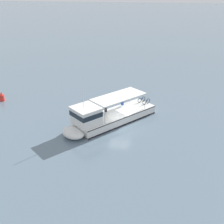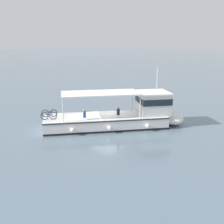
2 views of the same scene
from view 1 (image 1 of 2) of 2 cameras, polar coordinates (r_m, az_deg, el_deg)
ground_plane at (r=34.25m, az=1.61°, el=-2.74°), size 400.00×400.00×0.00m
ferry_main at (r=33.98m, az=-1.32°, el=-1.05°), size 11.47×10.86×5.32m
channel_buoy at (r=43.96m, az=-21.25°, el=2.80°), size 0.70×0.70×1.40m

